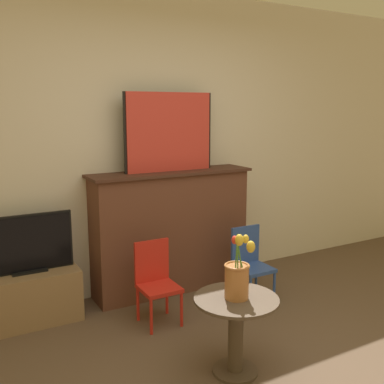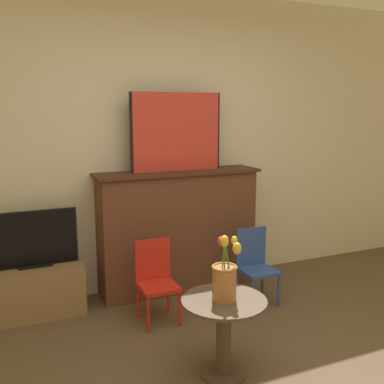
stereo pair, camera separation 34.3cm
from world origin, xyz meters
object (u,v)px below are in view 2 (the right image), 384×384
(tv_monitor, at_px, (33,240))
(chair_blue, at_px, (255,262))
(vase_tulips, at_px, (225,278))
(painting, at_px, (177,132))
(chair_red, at_px, (156,277))

(tv_monitor, distance_m, chair_blue, 1.85)
(chair_blue, xyz_separation_m, vase_tulips, (-0.76, -0.89, 0.30))
(painting, relative_size, chair_red, 1.32)
(chair_red, xyz_separation_m, vase_tulips, (0.14, -0.90, 0.30))
(chair_blue, bearing_deg, chair_red, 178.97)
(chair_blue, distance_m, vase_tulips, 1.21)
(tv_monitor, height_order, chair_blue, tv_monitor)
(chair_red, height_order, vase_tulips, vase_tulips)
(painting, bearing_deg, chair_red, -126.65)
(chair_red, height_order, chair_blue, same)
(chair_red, distance_m, vase_tulips, 0.96)
(tv_monitor, height_order, chair_red, tv_monitor)
(vase_tulips, bearing_deg, painting, 79.86)
(painting, distance_m, chair_blue, 1.33)
(chair_blue, height_order, vase_tulips, vase_tulips)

